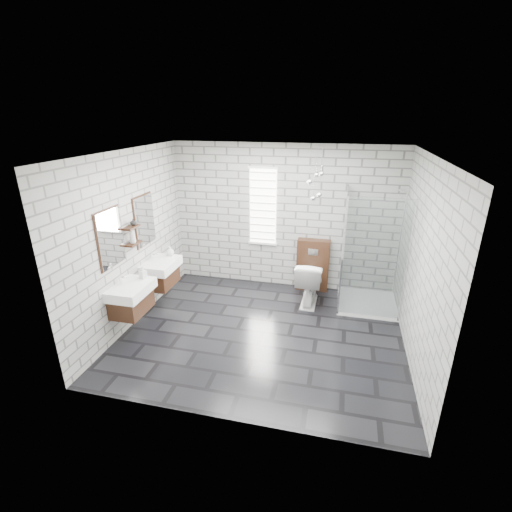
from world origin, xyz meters
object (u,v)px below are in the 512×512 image
(vanity_right, at_px, (159,266))
(shower_enclosure, at_px, (364,281))
(vanity_left, at_px, (129,290))
(cistern_panel, at_px, (313,265))
(toilet, at_px, (309,282))

(vanity_right, bearing_deg, shower_enclosure, 12.39)
(vanity_left, bearing_deg, cistern_panel, 41.56)
(vanity_left, bearing_deg, shower_enclosure, 26.45)
(vanity_right, height_order, shower_enclosure, shower_enclosure)
(cistern_panel, bearing_deg, vanity_right, -153.11)
(cistern_panel, height_order, toilet, cistern_panel)
(vanity_left, height_order, shower_enclosure, shower_enclosure)
(shower_enclosure, height_order, toilet, shower_enclosure)
(vanity_right, bearing_deg, cistern_panel, 26.89)
(vanity_left, relative_size, shower_enclosure, 0.77)
(cistern_panel, distance_m, toilet, 0.57)
(vanity_left, xyz_separation_m, toilet, (2.50, 1.65, -0.35))
(toilet, bearing_deg, vanity_right, 16.88)
(cistern_panel, bearing_deg, shower_enclosure, -29.54)
(shower_enclosure, xyz_separation_m, toilet, (-0.91, -0.04, -0.10))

